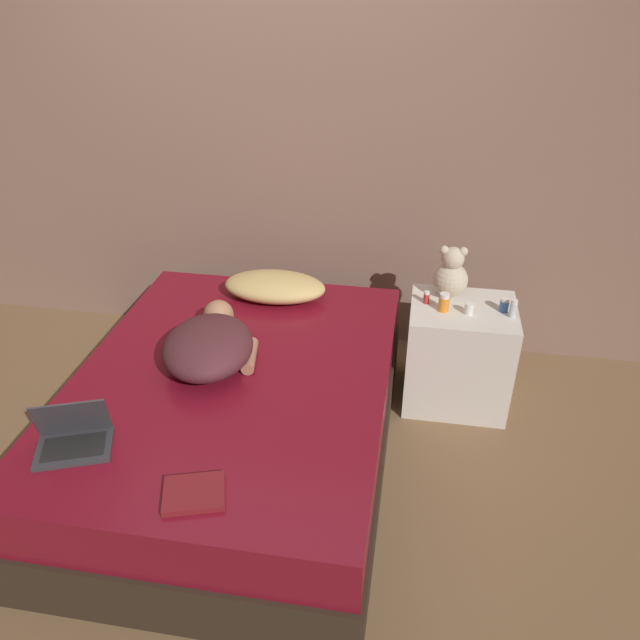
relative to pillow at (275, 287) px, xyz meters
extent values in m
plane|color=brown|center=(-0.03, -0.73, -0.58)|extent=(12.00, 12.00, 0.00)
cube|color=#846656|center=(-0.03, 0.51, 0.72)|extent=(8.00, 0.06, 2.60)
cube|color=#2D2319|center=(-0.03, -0.73, -0.44)|extent=(1.45, 1.92, 0.27)
cube|color=maroon|center=(-0.03, -0.73, -0.19)|extent=(1.42, 1.88, 0.24)
cube|color=silver|center=(1.02, -0.07, -0.29)|extent=(0.55, 0.46, 0.59)
ellipsoid|color=tan|center=(0.00, 0.00, 0.00)|extent=(0.56, 0.32, 0.14)
ellipsoid|color=#4C2328|center=(-0.15, -0.68, 0.03)|extent=(0.49, 0.57, 0.19)
sphere|color=#A87556|center=(-0.21, -0.36, 0.01)|extent=(0.15, 0.15, 0.15)
cylinder|color=#A87556|center=(0.02, -0.62, -0.04)|extent=(0.10, 0.24, 0.06)
cube|color=#333338|center=(-0.49, -1.33, -0.06)|extent=(0.33, 0.28, 0.02)
cube|color=black|center=(-0.49, -1.33, -0.05)|extent=(0.27, 0.21, 0.00)
cube|color=#333338|center=(-0.51, -1.26, 0.04)|extent=(0.28, 0.16, 0.18)
cube|color=black|center=(-0.51, -1.26, 0.04)|extent=(0.25, 0.14, 0.16)
sphere|color=beige|center=(0.94, 0.05, 0.10)|extent=(0.19, 0.19, 0.19)
sphere|color=beige|center=(0.94, 0.05, 0.22)|extent=(0.12, 0.12, 0.12)
sphere|color=beige|center=(0.90, 0.05, 0.27)|extent=(0.05, 0.05, 0.05)
sphere|color=beige|center=(0.99, 0.05, 0.27)|extent=(0.05, 0.05, 0.05)
cylinder|color=silver|center=(1.26, -0.13, 0.04)|extent=(0.04, 0.04, 0.08)
cylinder|color=white|center=(1.26, -0.13, 0.09)|extent=(0.03, 0.03, 0.02)
cylinder|color=#B72D2D|center=(0.83, -0.06, 0.03)|extent=(0.03, 0.03, 0.05)
cylinder|color=white|center=(0.83, -0.06, 0.07)|extent=(0.03, 0.03, 0.01)
cylinder|color=white|center=(1.04, -0.13, 0.03)|extent=(0.05, 0.05, 0.05)
cylinder|color=white|center=(1.04, -0.13, 0.06)|extent=(0.04, 0.04, 0.01)
cylinder|color=orange|center=(0.91, -0.12, 0.04)|extent=(0.05, 0.05, 0.08)
cylinder|color=white|center=(0.91, -0.12, 0.09)|extent=(0.05, 0.05, 0.02)
cylinder|color=#3866B2|center=(1.22, -0.07, 0.04)|extent=(0.05, 0.05, 0.06)
cylinder|color=white|center=(1.22, -0.07, 0.07)|extent=(0.04, 0.04, 0.02)
cube|color=maroon|center=(0.05, -1.47, -0.06)|extent=(0.26, 0.23, 0.02)
camera|label=1|loc=(0.76, -2.95, 1.61)|focal=35.00mm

